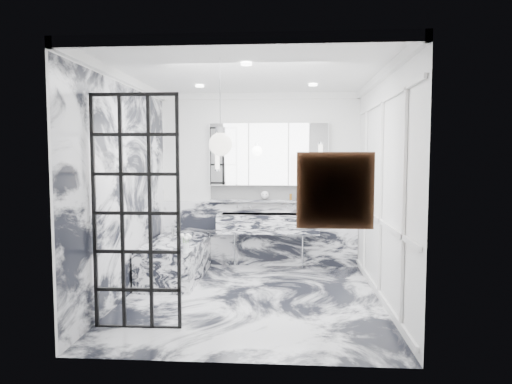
# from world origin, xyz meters

# --- Properties ---
(floor) EXTENTS (3.60, 3.60, 0.00)m
(floor) POSITION_xyz_m (0.00, 0.00, 0.00)
(floor) COLOR silver
(floor) RESTS_ON ground
(ceiling) EXTENTS (3.60, 3.60, 0.00)m
(ceiling) POSITION_xyz_m (0.00, 0.00, 2.80)
(ceiling) COLOR white
(ceiling) RESTS_ON wall_back
(wall_back) EXTENTS (3.60, 0.00, 3.60)m
(wall_back) POSITION_xyz_m (0.00, 1.80, 1.40)
(wall_back) COLOR white
(wall_back) RESTS_ON floor
(wall_front) EXTENTS (3.60, 0.00, 3.60)m
(wall_front) POSITION_xyz_m (0.00, -1.80, 1.40)
(wall_front) COLOR white
(wall_front) RESTS_ON floor
(wall_left) EXTENTS (0.00, 3.60, 3.60)m
(wall_left) POSITION_xyz_m (-1.60, 0.00, 1.40)
(wall_left) COLOR white
(wall_left) RESTS_ON floor
(wall_right) EXTENTS (0.00, 3.60, 3.60)m
(wall_right) POSITION_xyz_m (1.60, 0.00, 1.40)
(wall_right) COLOR white
(wall_right) RESTS_ON floor
(marble_clad_back) EXTENTS (3.18, 0.05, 1.05)m
(marble_clad_back) POSITION_xyz_m (0.00, 1.78, 0.53)
(marble_clad_back) COLOR silver
(marble_clad_back) RESTS_ON floor
(marble_clad_left) EXTENTS (0.02, 3.56, 2.68)m
(marble_clad_left) POSITION_xyz_m (-1.59, 0.00, 1.34)
(marble_clad_left) COLOR silver
(marble_clad_left) RESTS_ON floor
(panel_molding) EXTENTS (0.03, 3.40, 2.30)m
(panel_molding) POSITION_xyz_m (1.58, 0.00, 1.30)
(panel_molding) COLOR white
(panel_molding) RESTS_ON floor
(soap_bottle_a) EXTENTS (0.08, 0.08, 0.19)m
(soap_bottle_a) POSITION_xyz_m (0.80, 1.71, 1.18)
(soap_bottle_a) COLOR #8C5919
(soap_bottle_a) RESTS_ON ledge
(soap_bottle_b) EXTENTS (0.10, 0.10, 0.17)m
(soap_bottle_b) POSITION_xyz_m (0.93, 1.71, 1.17)
(soap_bottle_b) COLOR #4C4C51
(soap_bottle_b) RESTS_ON ledge
(soap_bottle_c) EXTENTS (0.17, 0.17, 0.16)m
(soap_bottle_c) POSITION_xyz_m (0.66, 1.71, 1.17)
(soap_bottle_c) COLOR silver
(soap_bottle_c) RESTS_ON ledge
(face_pot) EXTENTS (0.13, 0.13, 0.13)m
(face_pot) POSITION_xyz_m (0.09, 1.71, 1.17)
(face_pot) COLOR white
(face_pot) RESTS_ON ledge
(amber_bottle) EXTENTS (0.04, 0.04, 0.10)m
(amber_bottle) POSITION_xyz_m (0.51, 1.71, 1.14)
(amber_bottle) COLOR #8C5919
(amber_bottle) RESTS_ON ledge
(flower_vase) EXTENTS (0.08, 0.08, 0.12)m
(flower_vase) POSITION_xyz_m (-0.85, 0.15, 0.61)
(flower_vase) COLOR silver
(flower_vase) RESTS_ON bathtub
(crittall_door) EXTENTS (0.88, 0.05, 2.41)m
(crittall_door) POSITION_xyz_m (-1.10, -1.04, 1.20)
(crittall_door) COLOR black
(crittall_door) RESTS_ON floor
(artwork) EXTENTS (0.54, 0.05, 0.54)m
(artwork) POSITION_xyz_m (0.85, -1.76, 1.50)
(artwork) COLOR orange
(artwork) RESTS_ON wall_front
(pendant_light) EXTENTS (0.23, 0.23, 0.23)m
(pendant_light) POSITION_xyz_m (-0.21, -1.10, 1.91)
(pendant_light) COLOR white
(pendant_light) RESTS_ON ceiling
(trough_sink) EXTENTS (1.60, 0.45, 0.30)m
(trough_sink) POSITION_xyz_m (0.15, 1.55, 0.73)
(trough_sink) COLOR silver
(trough_sink) RESTS_ON wall_back
(ledge) EXTENTS (1.90, 0.14, 0.04)m
(ledge) POSITION_xyz_m (0.15, 1.72, 1.07)
(ledge) COLOR silver
(ledge) RESTS_ON wall_back
(subway_tile) EXTENTS (1.90, 0.03, 0.23)m
(subway_tile) POSITION_xyz_m (0.15, 1.78, 1.21)
(subway_tile) COLOR white
(subway_tile) RESTS_ON wall_back
(mirror_cabinet) EXTENTS (1.90, 0.16, 1.00)m
(mirror_cabinet) POSITION_xyz_m (0.15, 1.73, 1.82)
(mirror_cabinet) COLOR white
(mirror_cabinet) RESTS_ON wall_back
(sconce_left) EXTENTS (0.07, 0.07, 0.40)m
(sconce_left) POSITION_xyz_m (-0.67, 1.63, 1.78)
(sconce_left) COLOR white
(sconce_left) RESTS_ON mirror_cabinet
(sconce_right) EXTENTS (0.07, 0.07, 0.40)m
(sconce_right) POSITION_xyz_m (0.97, 1.63, 1.78)
(sconce_right) COLOR white
(sconce_right) RESTS_ON mirror_cabinet
(bathtub) EXTENTS (0.75, 1.65, 0.55)m
(bathtub) POSITION_xyz_m (-1.18, 0.90, 0.28)
(bathtub) COLOR silver
(bathtub) RESTS_ON floor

